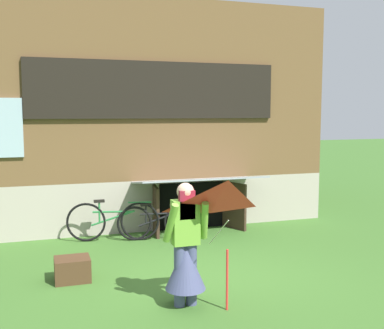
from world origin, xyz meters
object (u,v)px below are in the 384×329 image
(person, at_px, (186,255))
(kite, at_px, (228,216))
(bicycle_green, at_px, (113,221))
(bicycle_black, at_px, (158,222))
(wooden_crate, at_px, (72,269))

(person, distance_m, kite, 0.89)
(person, distance_m, bicycle_green, 3.39)
(bicycle_black, bearing_deg, person, -89.97)
(person, bearing_deg, wooden_crate, 141.44)
(kite, relative_size, bicycle_black, 0.98)
(kite, distance_m, bicycle_green, 4.10)
(bicycle_black, xyz_separation_m, bicycle_green, (-0.84, 0.16, 0.04))
(kite, bearing_deg, bicycle_black, 88.65)
(wooden_crate, bearing_deg, kite, -49.69)
(kite, xyz_separation_m, bicycle_green, (-0.75, 3.93, -0.87))
(kite, distance_m, wooden_crate, 2.78)
(kite, bearing_deg, person, 120.41)
(bicycle_green, distance_m, wooden_crate, 2.19)
(kite, relative_size, wooden_crate, 3.03)
(bicycle_black, height_order, wooden_crate, bicycle_black)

